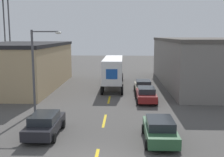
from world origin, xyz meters
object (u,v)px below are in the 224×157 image
object	(u,v)px
semi_truck	(113,69)
parked_car_right_mid	(146,94)
parked_car_right_far	(143,86)
parked_car_right_near	(160,129)
street_lamp	(37,65)
parked_car_left_near	(45,124)

from	to	relation	value
semi_truck	parked_car_right_mid	distance (m)	9.65
semi_truck	parked_car_right_far	bearing A→B (deg)	-49.41
parked_car_right_near	street_lamp	distance (m)	12.32
parked_car_left_near	parked_car_right_mid	xyz separation A→B (m)	(7.74, 10.03, 0.00)
parked_car_right_mid	street_lamp	xyz separation A→B (m)	(-9.88, -4.42, 3.48)
parked_car_right_far	parked_car_left_near	world-z (taller)	same
semi_truck	parked_car_right_far	size ratio (longest dim) A/B	2.80
semi_truck	parked_car_right_mid	world-z (taller)	semi_truck
parked_car_right_near	street_lamp	xyz separation A→B (m)	(-9.88, 6.48, 3.48)
parked_car_right_far	parked_car_right_mid	world-z (taller)	same
semi_truck	parked_car_right_far	distance (m)	5.84
parked_car_right_far	parked_car_right_near	xyz separation A→B (m)	(0.00, -15.42, 0.00)
parked_car_right_far	parked_car_right_near	size ratio (longest dim) A/B	1.00
semi_truck	street_lamp	world-z (taller)	street_lamp
parked_car_right_mid	parked_car_right_far	bearing A→B (deg)	90.00
semi_truck	parked_car_right_mid	bearing A→B (deg)	-67.46
semi_truck	street_lamp	xyz separation A→B (m)	(-6.20, -13.20, 1.96)
semi_truck	parked_car_right_mid	xyz separation A→B (m)	(3.68, -8.78, -1.53)
parked_car_right_near	street_lamp	size ratio (longest dim) A/B	0.64
parked_car_right_near	semi_truck	bearing A→B (deg)	100.60
parked_car_right_mid	parked_car_right_near	xyz separation A→B (m)	(0.00, -10.90, 0.00)
parked_car_right_near	parked_car_left_near	bearing A→B (deg)	173.58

